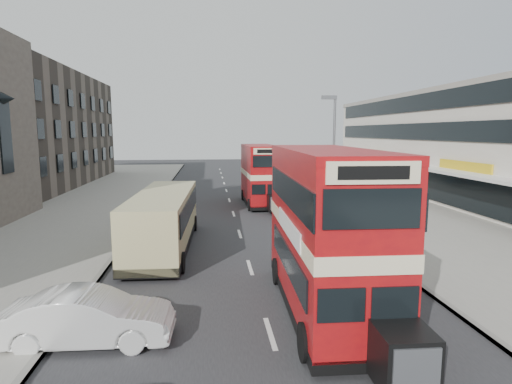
# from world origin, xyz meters

# --- Properties ---
(ground) EXTENTS (160.00, 160.00, 0.00)m
(ground) POSITION_xyz_m (0.00, 0.00, 0.00)
(ground) COLOR #28282B
(ground) RESTS_ON ground
(road_surface) EXTENTS (12.00, 90.00, 0.01)m
(road_surface) POSITION_xyz_m (0.00, 20.00, 0.01)
(road_surface) COLOR #28282B
(road_surface) RESTS_ON ground
(pavement_right) EXTENTS (12.00, 90.00, 0.15)m
(pavement_right) POSITION_xyz_m (12.00, 20.00, 0.07)
(pavement_right) COLOR gray
(pavement_right) RESTS_ON ground
(pavement_left) EXTENTS (12.00, 90.00, 0.15)m
(pavement_left) POSITION_xyz_m (-12.00, 20.00, 0.07)
(pavement_left) COLOR gray
(pavement_left) RESTS_ON ground
(kerb_left) EXTENTS (0.20, 90.00, 0.16)m
(kerb_left) POSITION_xyz_m (-6.10, 20.00, 0.07)
(kerb_left) COLOR gray
(kerb_left) RESTS_ON ground
(kerb_right) EXTENTS (0.20, 90.00, 0.16)m
(kerb_right) POSITION_xyz_m (6.10, 20.00, 0.07)
(kerb_right) COLOR gray
(kerb_right) RESTS_ON ground
(brick_terrace) EXTENTS (14.00, 28.00, 12.00)m
(brick_terrace) POSITION_xyz_m (-22.00, 38.00, 6.00)
(brick_terrace) COLOR #66594C
(brick_terrace) RESTS_ON ground
(commercial_row) EXTENTS (9.90, 46.20, 9.30)m
(commercial_row) POSITION_xyz_m (19.95, 22.00, 4.70)
(commercial_row) COLOR beige
(commercial_row) RESTS_ON ground
(street_lamp) EXTENTS (1.00, 0.20, 8.12)m
(street_lamp) POSITION_xyz_m (6.52, 18.00, 4.78)
(street_lamp) COLOR slate
(street_lamp) RESTS_ON ground
(bus_main) EXTENTS (2.79, 9.29, 5.08)m
(bus_main) POSITION_xyz_m (1.99, 3.34, 2.67)
(bus_main) COLOR black
(bus_main) RESTS_ON ground
(bus_second) EXTENTS (2.41, 8.33, 4.58)m
(bus_second) POSITION_xyz_m (2.32, 23.64, 2.41)
(bus_second) COLOR black
(bus_second) RESTS_ON ground
(coach) EXTENTS (2.91, 9.98, 2.62)m
(coach) POSITION_xyz_m (-3.93, 11.41, 1.55)
(coach) COLOR black
(coach) RESTS_ON ground
(car_left_front) EXTENTS (4.59, 1.76, 1.49)m
(car_left_front) POSITION_xyz_m (-5.01, 2.00, 0.75)
(car_left_front) COLOR white
(car_left_front) RESTS_ON ground
(car_right_a) EXTENTS (4.27, 2.13, 1.19)m
(car_right_a) POSITION_xyz_m (4.53, 18.00, 0.59)
(car_right_a) COLOR maroon
(car_right_a) RESTS_ON ground
(car_right_b) EXTENTS (4.55, 2.24, 1.24)m
(car_right_b) POSITION_xyz_m (5.34, 19.51, 0.62)
(car_right_b) COLOR #BC8312
(car_right_b) RESTS_ON ground
(car_right_c) EXTENTS (4.39, 2.03, 1.46)m
(car_right_c) POSITION_xyz_m (5.15, 34.08, 0.73)
(car_right_c) COLOR #5883B1
(car_right_c) RESTS_ON ground
(pedestrian_near) EXTENTS (0.77, 0.75, 1.74)m
(pedestrian_near) POSITION_xyz_m (8.15, 13.84, 1.02)
(pedestrian_near) COLOR gray
(pedestrian_near) RESTS_ON pavement_right
(pedestrian_far) EXTENTS (1.21, 0.71, 1.93)m
(pedestrian_far) POSITION_xyz_m (8.19, 30.18, 1.11)
(pedestrian_far) COLOR gray
(pedestrian_far) RESTS_ON pavement_right
(cyclist) EXTENTS (0.67, 1.54, 2.12)m
(cyclist) POSITION_xyz_m (4.75, 18.20, 0.76)
(cyclist) COLOR gray
(cyclist) RESTS_ON ground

